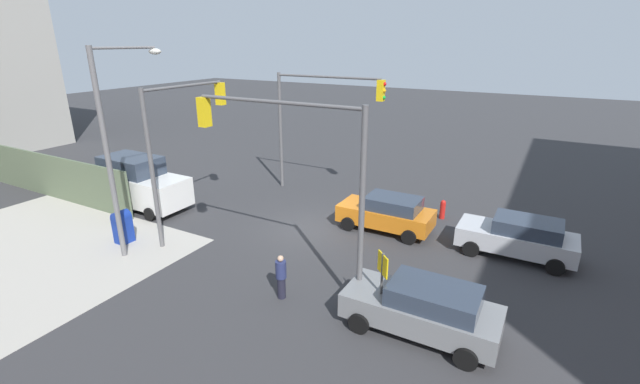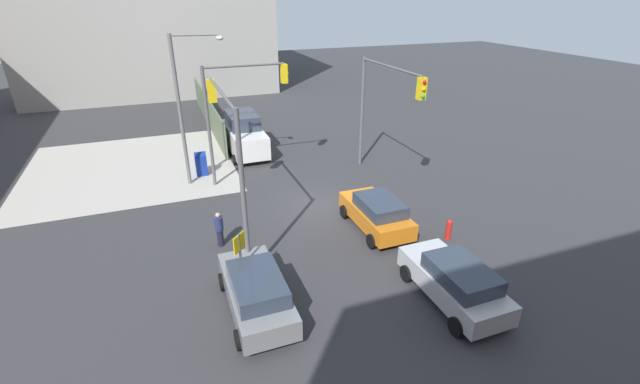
# 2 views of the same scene
# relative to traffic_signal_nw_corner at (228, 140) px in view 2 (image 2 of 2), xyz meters

# --- Properties ---
(ground_plane) EXTENTS (120.00, 120.00, 0.00)m
(ground_plane) POSITION_rel_traffic_signal_nw_corner_xyz_m (2.06, -4.50, -4.68)
(ground_plane) COLOR #333335
(sidewalk_corner) EXTENTS (12.00, 12.00, 0.01)m
(sidewalk_corner) POSITION_rel_traffic_signal_nw_corner_xyz_m (11.06, 4.50, -4.67)
(sidewalk_corner) COLOR #ADA89E
(sidewalk_corner) RESTS_ON ground
(construction_fence) EXTENTS (16.79, 0.12, 2.40)m
(construction_fence) POSITION_rel_traffic_signal_nw_corner_xyz_m (18.46, -1.30, -3.48)
(construction_fence) COLOR #56664C
(construction_fence) RESTS_ON ground
(building_loft_east) EXTENTS (20.00, 24.00, 17.10)m
(building_loft_east) POSITION_rel_traffic_signal_nw_corner_xyz_m (38.06, 2.08, 3.87)
(building_loft_east) COLOR #9E9B93
(building_loft_east) RESTS_ON ground
(traffic_signal_nw_corner) EXTENTS (6.30, 0.36, 6.50)m
(traffic_signal_nw_corner) POSITION_rel_traffic_signal_nw_corner_xyz_m (0.00, 0.00, 0.00)
(traffic_signal_nw_corner) COLOR #59595B
(traffic_signal_nw_corner) RESTS_ON ground
(traffic_signal_se_corner) EXTENTS (6.29, 0.36, 6.50)m
(traffic_signal_se_corner) POSITION_rel_traffic_signal_nw_corner_xyz_m (4.13, -9.00, -0.00)
(traffic_signal_se_corner) COLOR #59595B
(traffic_signal_se_corner) RESTS_ON ground
(traffic_signal_ne_corner) EXTENTS (0.36, 4.61, 6.50)m
(traffic_signal_ne_corner) POSITION_rel_traffic_signal_nw_corner_xyz_m (6.56, -1.72, -0.10)
(traffic_signal_ne_corner) COLOR #59595B
(traffic_signal_ne_corner) RESTS_ON ground
(street_lamp_corner) EXTENTS (0.86, 2.63, 8.00)m
(street_lamp_corner) POSITION_rel_traffic_signal_nw_corner_xyz_m (7.19, 0.94, 0.02)
(street_lamp_corner) COLOR slate
(street_lamp_corner) RESTS_ON ground
(warning_sign_two_way) EXTENTS (0.48, 0.48, 2.40)m
(warning_sign_two_way) POSITION_rel_traffic_signal_nw_corner_xyz_m (-3.34, 0.43, -3.04)
(warning_sign_two_way) COLOR #4C4C4C
(warning_sign_two_way) RESTS_ON ground
(mailbox_blue) EXTENTS (0.56, 0.64, 1.43)m
(mailbox_blue) POSITION_rel_traffic_signal_nw_corner_xyz_m (8.26, 0.50, -3.92)
(mailbox_blue) COLOR navy
(mailbox_blue) RESTS_ON ground
(fire_hydrant) EXTENTS (0.26, 0.26, 0.94)m
(fire_hydrant) POSITION_rel_traffic_signal_nw_corner_xyz_m (-2.94, -8.70, -4.19)
(fire_hydrant) COLOR red
(fire_hydrant) RESTS_ON ground
(hatchback_gray) EXTENTS (4.47, 2.02, 1.62)m
(hatchback_gray) POSITION_rel_traffic_signal_nw_corner_xyz_m (-4.57, 0.20, -3.83)
(hatchback_gray) COLOR slate
(hatchback_gray) RESTS_ON ground
(sedan_orange) EXTENTS (4.18, 2.02, 1.62)m
(sedan_orange) POSITION_rel_traffic_signal_nw_corner_xyz_m (-1.07, -6.13, -3.84)
(sedan_orange) COLOR orange
(sedan_orange) RESTS_ON ground
(sedan_silver) EXTENTS (4.38, 2.02, 1.62)m
(sedan_silver) POSITION_rel_traffic_signal_nw_corner_xyz_m (-6.48, -6.31, -3.84)
(sedan_silver) COLOR #B7BABF
(sedan_silver) RESTS_ON ground
(van_white_delivery) EXTENTS (5.40, 2.32, 2.62)m
(van_white_delivery) POSITION_rel_traffic_signal_nw_corner_xyz_m (11.14, -2.70, -3.40)
(van_white_delivery) COLOR white
(van_white_delivery) RESTS_ON ground
(pedestrian_crossing) EXTENTS (0.36, 0.36, 1.57)m
(pedestrian_crossing) POSITION_rel_traffic_signal_nw_corner_xyz_m (0.06, 0.70, -3.87)
(pedestrian_crossing) COLOR navy
(pedestrian_crossing) RESTS_ON ground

